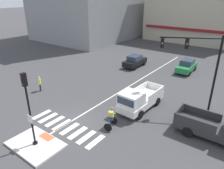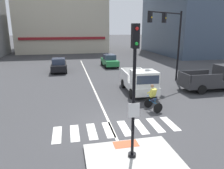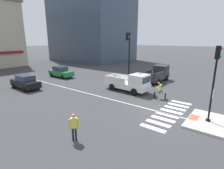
{
  "view_description": "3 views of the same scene",
  "coord_description": "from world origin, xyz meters",
  "px_view_note": "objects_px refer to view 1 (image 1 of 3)",
  "views": [
    {
      "loc": [
        11.12,
        -9.45,
        9.55
      ],
      "look_at": [
        0.17,
        5.26,
        1.63
      ],
      "focal_mm": 33.73,
      "sensor_mm": 36.0,
      "label": 1
    },
    {
      "loc": [
        -2.33,
        -10.43,
        5.14
      ],
      "look_at": [
        0.69,
        3.89,
        1.21
      ],
      "focal_mm": 33.94,
      "sensor_mm": 36.0,
      "label": 2
    },
    {
      "loc": [
        -13.01,
        -4.89,
        5.67
      ],
      "look_at": [
        -0.69,
        4.66,
        1.66
      ],
      "focal_mm": 28.26,
      "sensor_mm": 36.0,
      "label": 3
    }
  ],
  "objects_px": {
    "car_green_eastbound_distant": "(187,66)",
    "pickup_truck_charcoal_cross_right": "(220,128)",
    "traffic_light_mast": "(199,61)",
    "cyclist": "(111,117)",
    "car_black_westbound_distant": "(135,61)",
    "pickup_truck_white_eastbound_mid": "(138,100)",
    "signal_pole": "(28,104)",
    "pedestrian_at_curb_left": "(40,82)"
  },
  "relations": [
    {
      "from": "car_green_eastbound_distant",
      "to": "pickup_truck_charcoal_cross_right",
      "type": "xyz_separation_m",
      "value": [
        6.62,
        -12.82,
        0.17
      ]
    },
    {
      "from": "traffic_light_mast",
      "to": "cyclist",
      "type": "bearing_deg",
      "value": -123.34
    },
    {
      "from": "car_black_westbound_distant",
      "to": "pickup_truck_white_eastbound_mid",
      "type": "relative_size",
      "value": 0.79
    },
    {
      "from": "signal_pole",
      "to": "car_green_eastbound_distant",
      "type": "xyz_separation_m",
      "value": [
        3.25,
        20.93,
        -2.42
      ]
    },
    {
      "from": "pickup_truck_white_eastbound_mid",
      "to": "pedestrian_at_curb_left",
      "type": "xyz_separation_m",
      "value": [
        -10.37,
        -2.72,
        0.0
      ]
    },
    {
      "from": "signal_pole",
      "to": "car_black_westbound_distant",
      "type": "relative_size",
      "value": 1.25
    },
    {
      "from": "pedestrian_at_curb_left",
      "to": "car_green_eastbound_distant",
      "type": "bearing_deg",
      "value": 55.69
    },
    {
      "from": "car_green_eastbound_distant",
      "to": "pedestrian_at_curb_left",
      "type": "xyz_separation_m",
      "value": [
        -10.43,
        -15.29,
        0.17
      ]
    },
    {
      "from": "signal_pole",
      "to": "pickup_truck_charcoal_cross_right",
      "type": "relative_size",
      "value": 1.0
    },
    {
      "from": "car_black_westbound_distant",
      "to": "cyclist",
      "type": "xyz_separation_m",
      "value": [
        6.24,
        -13.89,
        0.06
      ]
    },
    {
      "from": "signal_pole",
      "to": "pickup_truck_white_eastbound_mid",
      "type": "bearing_deg",
      "value": 69.12
    },
    {
      "from": "signal_pole",
      "to": "cyclist",
      "type": "relative_size",
      "value": 3.06
    },
    {
      "from": "signal_pole",
      "to": "pedestrian_at_curb_left",
      "type": "height_order",
      "value": "signal_pole"
    },
    {
      "from": "pickup_truck_charcoal_cross_right",
      "to": "pedestrian_at_curb_left",
      "type": "bearing_deg",
      "value": -171.78
    },
    {
      "from": "traffic_light_mast",
      "to": "pedestrian_at_curb_left",
      "type": "relative_size",
      "value": 3.98
    },
    {
      "from": "pickup_truck_charcoal_cross_right",
      "to": "pedestrian_at_curb_left",
      "type": "xyz_separation_m",
      "value": [
        -17.06,
        -2.46,
        0.0
      ]
    },
    {
      "from": "signal_pole",
      "to": "car_black_westbound_distant",
      "type": "xyz_separation_m",
      "value": [
        -3.37,
        18.72,
        -2.42
      ]
    },
    {
      "from": "car_black_westbound_distant",
      "to": "pickup_truck_white_eastbound_mid",
      "type": "bearing_deg",
      "value": -57.63
    },
    {
      "from": "car_black_westbound_distant",
      "to": "traffic_light_mast",
      "type": "bearing_deg",
      "value": -36.18
    },
    {
      "from": "pickup_truck_white_eastbound_mid",
      "to": "pickup_truck_charcoal_cross_right",
      "type": "bearing_deg",
      "value": -2.21
    },
    {
      "from": "car_green_eastbound_distant",
      "to": "pickup_truck_white_eastbound_mid",
      "type": "distance_m",
      "value": 12.57
    },
    {
      "from": "traffic_light_mast",
      "to": "car_black_westbound_distant",
      "type": "relative_size",
      "value": 1.62
    },
    {
      "from": "pickup_truck_white_eastbound_mid",
      "to": "cyclist",
      "type": "height_order",
      "value": "pickup_truck_white_eastbound_mid"
    },
    {
      "from": "pickup_truck_white_eastbound_mid",
      "to": "cyclist",
      "type": "distance_m",
      "value": 3.55
    },
    {
      "from": "cyclist",
      "to": "car_green_eastbound_distant",
      "type": "bearing_deg",
      "value": 88.62
    },
    {
      "from": "car_black_westbound_distant",
      "to": "pickup_truck_charcoal_cross_right",
      "type": "bearing_deg",
      "value": -38.7
    },
    {
      "from": "car_green_eastbound_distant",
      "to": "cyclist",
      "type": "bearing_deg",
      "value": -91.38
    },
    {
      "from": "car_black_westbound_distant",
      "to": "pickup_truck_white_eastbound_mid",
      "type": "height_order",
      "value": "pickup_truck_white_eastbound_mid"
    },
    {
      "from": "signal_pole",
      "to": "car_green_eastbound_distant",
      "type": "height_order",
      "value": "signal_pole"
    },
    {
      "from": "signal_pole",
      "to": "pickup_truck_charcoal_cross_right",
      "type": "xyz_separation_m",
      "value": [
        9.87,
        8.11,
        -2.25
      ]
    },
    {
      "from": "traffic_light_mast",
      "to": "pedestrian_at_curb_left",
      "type": "bearing_deg",
      "value": -158.85
    },
    {
      "from": "signal_pole",
      "to": "pickup_truck_charcoal_cross_right",
      "type": "height_order",
      "value": "signal_pole"
    },
    {
      "from": "cyclist",
      "to": "signal_pole",
      "type": "bearing_deg",
      "value": -120.64
    },
    {
      "from": "traffic_light_mast",
      "to": "car_green_eastbound_distant",
      "type": "height_order",
      "value": "traffic_light_mast"
    },
    {
      "from": "traffic_light_mast",
      "to": "pickup_truck_charcoal_cross_right",
      "type": "relative_size",
      "value": 1.3
    },
    {
      "from": "pickup_truck_charcoal_cross_right",
      "to": "pickup_truck_white_eastbound_mid",
      "type": "height_order",
      "value": "same"
    },
    {
      "from": "car_green_eastbound_distant",
      "to": "car_black_westbound_distant",
      "type": "xyz_separation_m",
      "value": [
        -6.62,
        -2.21,
        0.0
      ]
    },
    {
      "from": "car_black_westbound_distant",
      "to": "pickup_truck_charcoal_cross_right",
      "type": "distance_m",
      "value": 16.98
    },
    {
      "from": "signal_pole",
      "to": "cyclist",
      "type": "height_order",
      "value": "signal_pole"
    },
    {
      "from": "car_black_westbound_distant",
      "to": "cyclist",
      "type": "relative_size",
      "value": 2.45
    },
    {
      "from": "pickup_truck_white_eastbound_mid",
      "to": "pedestrian_at_curb_left",
      "type": "bearing_deg",
      "value": -165.29
    },
    {
      "from": "car_green_eastbound_distant",
      "to": "pickup_truck_white_eastbound_mid",
      "type": "xyz_separation_m",
      "value": [
        -0.06,
        -12.56,
        0.17
      ]
    }
  ]
}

